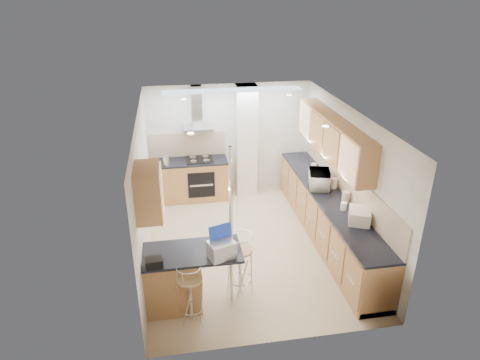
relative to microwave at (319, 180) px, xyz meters
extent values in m
plane|color=tan|center=(-1.41, -0.33, -1.08)|extent=(4.80, 4.80, 0.00)
cube|color=silver|center=(-1.41, 2.07, 0.17)|extent=(3.60, 0.04, 2.50)
cube|color=silver|center=(-1.41, -2.73, 0.17)|extent=(3.60, 0.04, 2.50)
cube|color=silver|center=(-3.21, -0.33, 0.17)|extent=(0.04, 4.80, 2.50)
cube|color=silver|center=(0.39, -0.33, 0.17)|extent=(0.04, 4.80, 2.50)
cube|color=white|center=(-1.41, -0.33, 1.42)|extent=(3.60, 4.80, 0.02)
cube|color=#AE7145|center=(0.22, 0.07, 0.80)|extent=(0.34, 3.00, 0.72)
cube|color=#AE7145|center=(-3.04, -1.68, 0.80)|extent=(0.34, 0.62, 0.72)
cube|color=beige|center=(0.37, -0.33, 0.10)|extent=(0.03, 4.40, 0.56)
cube|color=beige|center=(-2.36, 2.05, 0.10)|extent=(1.70, 0.03, 0.56)
cube|color=white|center=(-1.06, 1.87, 0.17)|extent=(0.45, 0.40, 2.50)
cube|color=#B9BCBF|center=(-2.11, 1.82, 0.54)|extent=(0.62, 0.48, 0.08)
cube|color=#B9BCBF|center=(-2.11, 1.96, 0.98)|extent=(0.22, 0.20, 0.88)
cylinder|color=silver|center=(-1.94, -1.78, 0.17)|extent=(0.05, 0.05, 2.50)
cube|color=black|center=(-2.11, 1.46, -0.63)|extent=(0.58, 0.02, 0.58)
cube|color=black|center=(-2.11, 1.77, -0.15)|extent=(0.58, 0.50, 0.02)
cube|color=tan|center=(-1.41, 1.47, 1.41)|extent=(2.80, 0.35, 0.02)
cube|color=#AE7145|center=(0.09, -0.33, -0.64)|extent=(0.60, 4.40, 0.88)
cube|color=black|center=(0.09, -0.33, -0.18)|extent=(0.63, 4.40, 0.04)
cube|color=#AE7145|center=(-2.36, 1.77, -0.64)|extent=(1.70, 0.60, 0.88)
cube|color=black|center=(-2.36, 1.77, -0.18)|extent=(1.70, 0.63, 0.04)
cube|color=#AE7145|center=(-2.54, -1.78, -0.63)|extent=(1.35, 0.62, 0.90)
cube|color=black|center=(-2.54, -1.78, -0.16)|extent=(1.47, 0.72, 0.04)
imported|color=white|center=(0.00, 0.00, 0.00)|extent=(0.51, 0.64, 0.31)
cube|color=#A5A8AD|center=(-2.11, -1.99, -0.01)|extent=(0.42, 0.37, 0.24)
cube|color=black|center=(-3.03, -2.06, -0.07)|extent=(0.25, 0.19, 0.13)
cylinder|color=silver|center=(0.26, -0.08, -0.06)|extent=(0.13, 0.13, 0.20)
cylinder|color=silver|center=(0.15, 0.77, -0.08)|extent=(0.14, 0.14, 0.16)
cylinder|color=beige|center=(0.27, -0.63, -0.06)|extent=(0.18, 0.18, 0.18)
cylinder|color=white|center=(0.11, -0.92, -0.09)|extent=(0.13, 0.13, 0.13)
cube|color=silver|center=(0.20, -1.35, -0.05)|extent=(0.46, 0.51, 0.22)
cylinder|color=#B9BCBF|center=(-2.83, 1.58, -0.05)|extent=(0.16, 0.16, 0.21)
camera|label=1|loc=(-2.69, -6.95, 3.33)|focal=32.00mm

